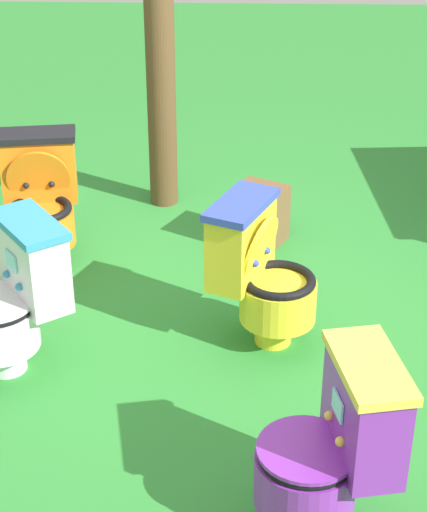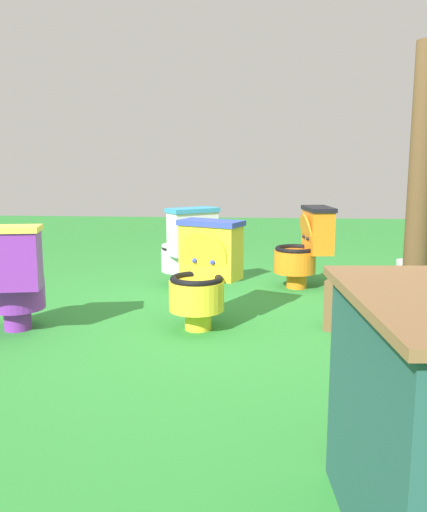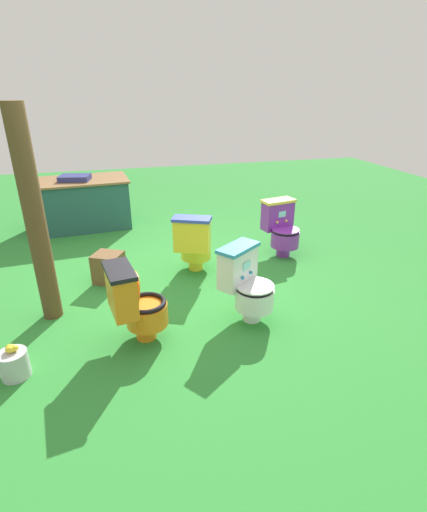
{
  "view_description": "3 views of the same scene",
  "coord_description": "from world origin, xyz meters",
  "views": [
    {
      "loc": [
        3.93,
        0.05,
        2.46
      ],
      "look_at": [
        0.28,
        -0.08,
        0.47
      ],
      "focal_mm": 61.98,
      "sensor_mm": 36.0,
      "label": 1
    },
    {
      "loc": [
        -0.1,
        3.78,
        1.14
      ],
      "look_at": [
        0.25,
        -0.54,
        0.37
      ],
      "focal_mm": 38.48,
      "sensor_mm": 36.0,
      "label": 2
    },
    {
      "loc": [
        -0.62,
        -4.0,
        2.07
      ],
      "look_at": [
        0.36,
        -0.4,
        0.42
      ],
      "focal_mm": 26.88,
      "sensor_mm": 36.0,
      "label": 3
    }
  ],
  "objects": [
    {
      "name": "ground",
      "position": [
        0.0,
        0.0,
        0.0
      ],
      "size": [
        14.0,
        14.0,
        0.0
      ],
      "primitive_type": "plane",
      "color": "#2D8433"
    },
    {
      "name": "toilet_purple",
      "position": [
        1.5,
        0.38,
        0.37
      ],
      "size": [
        0.49,
        0.56,
        0.73
      ],
      "rotation": [
        0.0,
        0.0,
        3.34
      ],
      "color": "purple",
      "rests_on": "ground"
    },
    {
      "name": "toilet_white",
      "position": [
        0.53,
        -0.98,
        0.37
      ],
      "size": [
        0.62,
        0.63,
        0.73
      ],
      "rotation": [
        0.0,
        0.0,
        3.78
      ],
      "color": "white",
      "rests_on": "ground"
    },
    {
      "name": "toilet_yellow",
      "position": [
        0.27,
        0.15,
        0.37
      ],
      "size": [
        0.57,
        0.61,
        0.73
      ],
      "rotation": [
        0.0,
        0.0,
        5.87
      ],
      "color": "yellow",
      "rests_on": "ground"
    },
    {
      "name": "toilet_orange",
      "position": [
        -0.53,
        -1.08,
        0.37
      ],
      "size": [
        0.55,
        0.47,
        0.73
      ],
      "rotation": [
        0.0,
        0.0,
        4.87
      ],
      "color": "orange",
      "rests_on": "ground"
    },
    {
      "name": "wooden_post",
      "position": [
        -1.31,
        -0.45,
        0.99
      ],
      "size": [
        0.18,
        0.18,
        1.98
      ],
      "primitive_type": "cylinder",
      "color": "brown",
      "rests_on": "ground"
    },
    {
      "name": "small_crate",
      "position": [
        -0.75,
        0.15,
        0.17
      ],
      "size": [
        0.4,
        0.39,
        0.35
      ],
      "primitive_type": "cube",
      "rotation": [
        0.0,
        0.0,
        1.08
      ],
      "color": "brown",
      "rests_on": "ground"
    },
    {
      "name": "lemon_bucket",
      "position": [
        -1.49,
        -1.31,
        0.12
      ],
      "size": [
        0.22,
        0.22,
        0.28
      ],
      "color": "#B7B7BF",
      "rests_on": "ground"
    }
  ]
}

